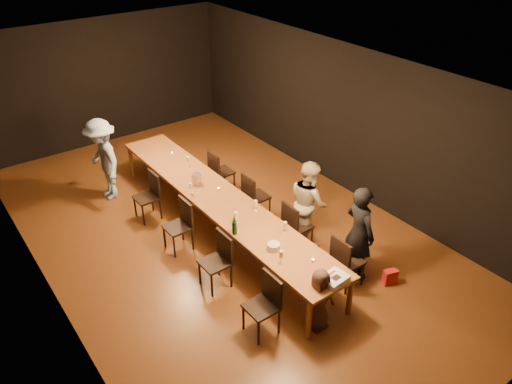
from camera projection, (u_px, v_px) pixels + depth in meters
ground at (220, 231)px, 9.25m from camera, size 10.00×10.00×0.00m
room_shell at (215, 128)px, 8.18m from camera, size 6.04×10.04×3.02m
table at (218, 199)px, 8.89m from camera, size 0.90×6.00×0.75m
chair_right_0 at (348, 260)px, 7.80m from camera, size 0.42×0.42×0.93m
chair_right_1 at (298, 225)px, 8.62m from camera, size 0.42×0.42×0.93m
chair_right_2 at (257, 196)px, 9.45m from camera, size 0.42×0.42×0.93m
chair_right_3 at (222, 171)px, 10.27m from camera, size 0.42×0.42×0.93m
chair_left_0 at (261, 307)px, 6.93m from camera, size 0.42×0.42×0.93m
chair_left_1 at (215, 262)px, 7.76m from camera, size 0.42×0.42×0.93m
chair_left_2 at (177, 227)px, 8.58m from camera, size 0.42×0.42×0.93m
chair_left_3 at (146, 197)px, 9.40m from camera, size 0.42×0.42×0.93m
woman_birthday at (359, 233)px, 7.83m from camera, size 0.45×0.63×1.64m
woman_tan at (309, 202)px, 8.67m from camera, size 0.78×0.90×1.57m
man_blue at (103, 160)px, 9.89m from camera, size 0.65×1.11×1.70m
child at (319, 299)px, 7.00m from camera, size 0.50×0.33×1.01m
gift_bag_red at (390, 277)px, 7.96m from camera, size 0.25×0.18×0.26m
gift_bag_blue at (355, 263)px, 8.24m from camera, size 0.24×0.17×0.28m
birthday_cake at (334, 279)px, 6.94m from camera, size 0.39×0.32×0.09m
plate_stack at (274, 247)px, 7.54m from camera, size 0.22×0.22×0.11m
champagne_bottle at (234, 225)px, 7.83m from camera, size 0.09×0.09×0.35m
ice_bucket at (196, 179)px, 9.23m from camera, size 0.22×0.22×0.20m
wineglass_0 at (281, 257)px, 7.26m from camera, size 0.06×0.06×0.21m
wineglass_1 at (285, 227)px, 7.89m from camera, size 0.06×0.06×0.21m
wineglass_2 at (236, 217)px, 8.13m from camera, size 0.06×0.06×0.21m
wineglass_3 at (256, 206)px, 8.43m from camera, size 0.06×0.06×0.21m
wineglass_4 at (191, 188)px, 8.94m from camera, size 0.06×0.06×0.21m
wineglass_5 at (188, 161)px, 9.81m from camera, size 0.06×0.06×0.21m
tealight_near at (313, 260)px, 7.33m from camera, size 0.05×0.05×0.03m
tealight_mid at (219, 189)px, 9.09m from camera, size 0.05×0.05×0.03m
tealight_far at (172, 153)px, 10.30m from camera, size 0.05×0.05×0.03m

